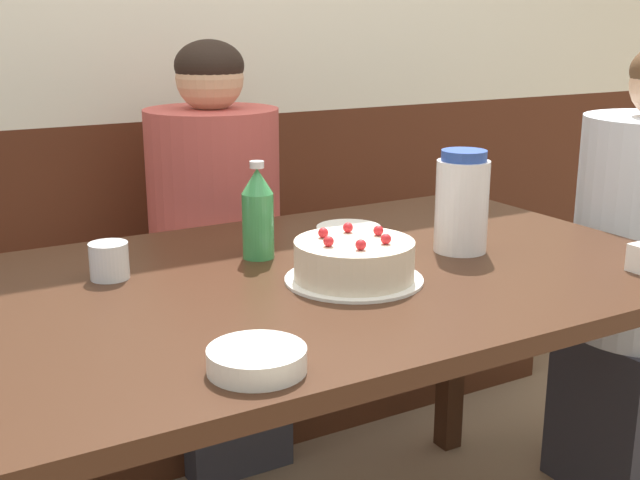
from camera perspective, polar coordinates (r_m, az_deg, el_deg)
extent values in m
cube|color=#4C2314|center=(2.60, -11.12, -2.25)|extent=(4.80, 0.04, 0.96)
cube|color=#472314|center=(2.49, -9.13, -8.97)|extent=(2.48, 0.38, 0.47)
cube|color=#381E11|center=(1.60, 0.91, -2.75)|extent=(1.41, 0.91, 0.03)
cube|color=#381E11|center=(2.40, 9.40, -6.45)|extent=(0.06, 0.06, 0.74)
cylinder|color=white|center=(1.53, 2.40, -2.81)|extent=(0.27, 0.27, 0.01)
cylinder|color=beige|center=(1.52, 2.42, -1.40)|extent=(0.23, 0.23, 0.07)
sphere|color=red|center=(1.52, 0.23, 0.52)|extent=(0.02, 0.02, 0.02)
sphere|color=red|center=(1.46, 0.61, -0.10)|extent=(0.02, 0.02, 0.02)
sphere|color=red|center=(1.45, 2.92, -0.34)|extent=(0.02, 0.02, 0.02)
sphere|color=red|center=(1.49, 4.71, 0.07)|extent=(0.02, 0.02, 0.02)
sphere|color=red|center=(1.54, 4.17, 0.68)|extent=(0.02, 0.02, 0.02)
sphere|color=red|center=(1.56, 2.00, 0.89)|extent=(0.02, 0.02, 0.02)
cylinder|color=white|center=(1.73, 10.04, 2.37)|extent=(0.11, 0.11, 0.20)
cylinder|color=#28479E|center=(1.71, 10.21, 5.94)|extent=(0.10, 0.10, 0.02)
cylinder|color=#388E4C|center=(1.66, -4.42, 1.01)|extent=(0.07, 0.07, 0.14)
cone|color=#388E4C|center=(1.64, -4.49, 4.22)|extent=(0.07, 0.07, 0.05)
cylinder|color=silver|center=(1.64, -4.52, 5.37)|extent=(0.03, 0.03, 0.01)
cylinder|color=white|center=(1.15, -4.51, -8.48)|extent=(0.14, 0.14, 0.03)
cylinder|color=white|center=(1.80, 2.05, 0.48)|extent=(0.15, 0.15, 0.03)
cylinder|color=silver|center=(1.58, -14.77, -1.44)|extent=(0.08, 0.08, 0.07)
cube|color=#33333D|center=(2.41, -7.08, -10.03)|extent=(0.30, 0.34, 0.45)
cylinder|color=#BC4C47|center=(2.24, -7.51, 1.90)|extent=(0.36, 0.36, 0.58)
sphere|color=tan|center=(2.19, -7.85, 11.37)|extent=(0.18, 0.18, 0.18)
ellipsoid|color=black|center=(2.18, -7.88, 12.20)|extent=(0.18, 0.18, 0.14)
cube|color=#33333D|center=(2.41, 21.21, -11.00)|extent=(0.34, 0.30, 0.45)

